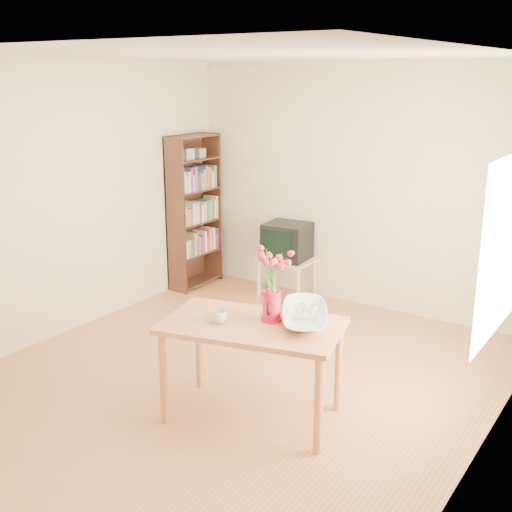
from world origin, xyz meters
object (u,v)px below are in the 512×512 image
Objects in this scene: table at (252,335)px; mug at (219,317)px; television at (288,240)px; bowl at (305,290)px; pitcher at (271,307)px.

mug is (-0.20, -0.13, 0.14)m from table.
television is (-0.97, 2.55, -0.13)m from mug.
bowl reaches higher than table.
bowl is at bearing 178.41° from mug.
television reaches higher than table.
bowl reaches higher than pitcher.
pitcher is at bearing 42.33° from table.
television reaches higher than mug.
mug is (-0.28, -0.25, -0.06)m from pitcher.
bowl reaches higher than mug.
table is at bearing -138.21° from bowl.
table is 0.25m from pitcher.
table is 0.28m from mug.
pitcher is 0.38m from mug.
television is (-1.17, 2.43, 0.01)m from table.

